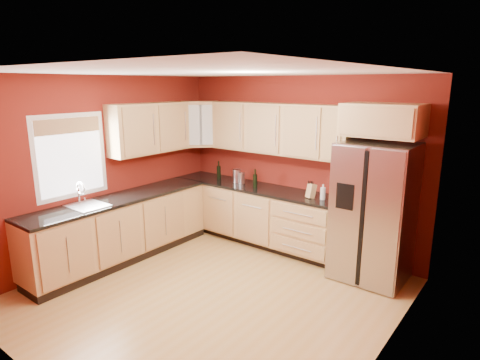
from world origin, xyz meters
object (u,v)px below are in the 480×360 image
at_px(wine_bottle_a, 255,179).
at_px(knife_block, 311,191).
at_px(canister_left, 242,178).
at_px(refrigerator, 374,212).
at_px(soap_dispenser, 323,192).

bearing_deg(wine_bottle_a, knife_block, 1.38).
relative_size(canister_left, wine_bottle_a, 0.60).
xyz_separation_m(canister_left, wine_bottle_a, (0.33, -0.10, 0.06)).
relative_size(refrigerator, wine_bottle_a, 6.11).
xyz_separation_m(refrigerator, wine_bottle_a, (-1.84, -0.01, 0.18)).
bearing_deg(knife_block, refrigerator, 22.57).
xyz_separation_m(canister_left, knife_block, (1.28, -0.08, 0.01)).
relative_size(refrigerator, canister_left, 10.24).
bearing_deg(soap_dispenser, canister_left, 178.05).
xyz_separation_m(wine_bottle_a, soap_dispenser, (1.11, 0.05, -0.04)).
bearing_deg(refrigerator, canister_left, 177.79).
bearing_deg(soap_dispenser, wine_bottle_a, -177.50).
bearing_deg(refrigerator, knife_block, 179.45).
height_order(canister_left, wine_bottle_a, wine_bottle_a).
height_order(refrigerator, wine_bottle_a, refrigerator).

